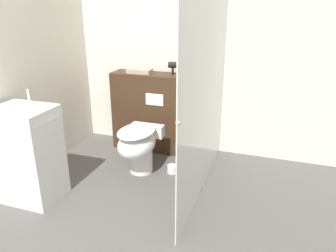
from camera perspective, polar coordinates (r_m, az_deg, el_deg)
The scene contains 8 objects.
wall_back at distance 4.06m, azimuth 2.37°, elevation 13.11°, with size 8.00×0.06×2.50m.
partition_panel at distance 4.10m, azimuth -1.55°, elevation 2.30°, with size 1.18×0.31×0.98m.
shower_glass at distance 3.06m, azimuth 6.73°, elevation 6.83°, with size 0.04×1.84×2.13m.
toilet at distance 3.57m, azimuth -5.13°, elevation -3.41°, with size 0.38×0.64×0.54m.
sink_vanity at distance 3.34m, azimuth -23.10°, elevation -4.57°, with size 0.54×0.43×1.06m.
hair_drier at distance 3.90m, azimuth 1.39°, elevation 10.48°, with size 0.19×0.07×0.15m.
folded_towel at distance 4.03m, azimuth -4.98°, elevation 9.52°, with size 0.30×0.15×0.05m.
spare_toilet_roll at distance 3.69m, azimuth 0.71°, elevation -7.48°, with size 0.11×0.11×0.09m.
Camera 1 is at (1.14, -1.45, 1.81)m, focal length 35.00 mm.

